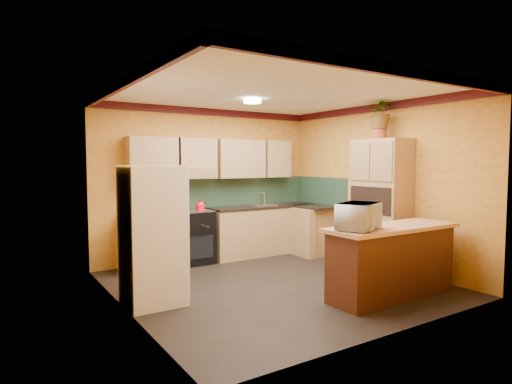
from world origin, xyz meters
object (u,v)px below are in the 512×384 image
base_cabinets_back (226,234)px  stove (194,237)px  fridge (152,235)px  microwave (359,216)px  pantry (381,206)px  breakfast_bar (392,263)px

base_cabinets_back → stove: (-0.62, -0.00, 0.02)m
fridge → microwave: size_ratio=2.93×
base_cabinets_back → fridge: size_ratio=2.15×
base_cabinets_back → microwave: size_ratio=6.29×
base_cabinets_back → microwave: 3.16m
base_cabinets_back → stove: 0.63m
pantry → breakfast_bar: size_ratio=1.17×
base_cabinets_back → fridge: (-1.94, -1.69, 0.41)m
base_cabinets_back → pantry: 2.74m
breakfast_bar → microwave: microwave is taller
base_cabinets_back → breakfast_bar: (0.74, -3.09, 0.00)m
pantry → breakfast_bar: pantry is taller
stove → fridge: fridge is taller
stove → fridge: (-1.31, -1.69, 0.39)m
pantry → microwave: (-1.53, -1.00, 0.04)m
fridge → pantry: size_ratio=0.81×
breakfast_bar → microwave: 0.89m
stove → microwave: microwave is taller
microwave → stove: bearing=78.9°
base_cabinets_back → pantry: (1.66, -2.09, 0.61)m
fridge → microwave: 2.51m
stove → breakfast_bar: 3.38m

